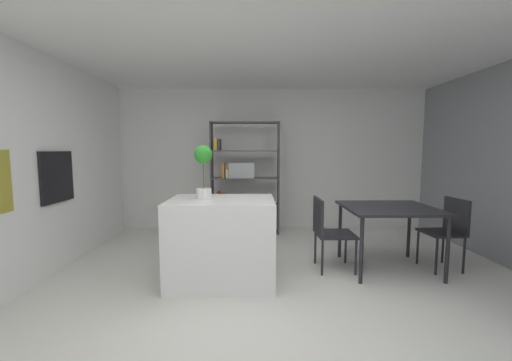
# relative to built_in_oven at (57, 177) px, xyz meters

# --- Properties ---
(ground_plane) EXTENTS (8.64, 8.64, 0.00)m
(ground_plane) POSITION_rel_built_in_oven_xyz_m (2.45, -0.91, -1.15)
(ground_plane) COLOR silver
(ceiling_slab) EXTENTS (6.29, 6.15, 0.06)m
(ceiling_slab) POSITION_rel_built_in_oven_xyz_m (2.45, -0.91, 1.46)
(ceiling_slab) COLOR white
(ceiling_slab) RESTS_ON ground_plane
(back_partition) EXTENTS (6.29, 0.06, 2.58)m
(back_partition) POSITION_rel_built_in_oven_xyz_m (2.45, 2.13, 0.14)
(back_partition) COLOR white
(back_partition) RESTS_ON ground_plane
(built_in_oven) EXTENTS (0.06, 0.58, 0.61)m
(built_in_oven) POSITION_rel_built_in_oven_xyz_m (0.00, 0.00, 0.00)
(built_in_oven) COLOR black
(built_in_oven) RESTS_ON ground_plane
(kitchen_island) EXTENTS (1.15, 0.80, 0.93)m
(kitchen_island) POSITION_rel_built_in_oven_xyz_m (2.01, -0.35, -0.69)
(kitchen_island) COLOR white
(kitchen_island) RESTS_ON ground_plane
(potted_plant_on_island) EXTENTS (0.20, 0.20, 0.59)m
(potted_plant_on_island) POSITION_rel_built_in_oven_xyz_m (1.81, -0.30, 0.15)
(potted_plant_on_island) COLOR white
(potted_plant_on_island) RESTS_ON kitchen_island
(open_bookshelf) EXTENTS (1.19, 0.32, 1.95)m
(open_bookshelf) POSITION_rel_built_in_oven_xyz_m (2.12, 1.71, -0.16)
(open_bookshelf) COLOR #4C4C51
(open_bookshelf) RESTS_ON ground_plane
(dining_table) EXTENTS (1.07, 0.97, 0.78)m
(dining_table) POSITION_rel_built_in_oven_xyz_m (4.02, -0.00, -0.45)
(dining_table) COLOR #232328
(dining_table) RESTS_ON ground_plane
(dining_chair_island_side) EXTENTS (0.47, 0.45, 0.89)m
(dining_chair_island_side) POSITION_rel_built_in_oven_xyz_m (3.27, -0.00, -0.63)
(dining_chair_island_side) COLOR #232328
(dining_chair_island_side) RESTS_ON ground_plane
(dining_chair_window_side) EXTENTS (0.45, 0.45, 0.88)m
(dining_chair_window_side) POSITION_rel_built_in_oven_xyz_m (4.77, 0.01, -0.62)
(dining_chair_window_side) COLOR #232328
(dining_chair_window_side) RESTS_ON ground_plane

